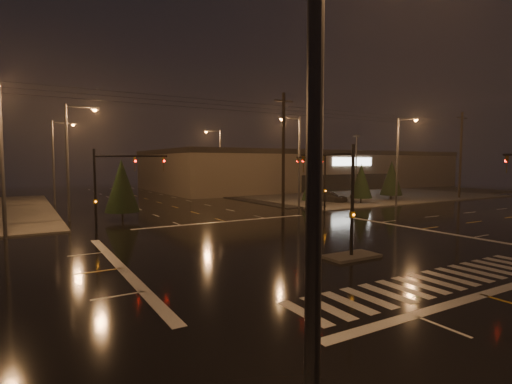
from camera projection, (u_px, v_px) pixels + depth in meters
ground at (305, 244)px, 24.67m from camera, size 140.00×140.00×0.00m
sidewalk_ne at (338, 193)px, 65.66m from camera, size 36.00×36.00×0.12m
median_island at (351, 256)px, 21.23m from camera, size 3.00×1.60×0.15m
crosswalk at (435, 281)px, 16.95m from camera, size 15.00×2.60×0.01m
stop_bar_near at (482, 295)px, 15.23m from camera, size 16.00×0.50×0.01m
stop_bar_far at (226, 222)px, 34.10m from camera, size 16.00×0.50×0.01m
parking_lot at (369, 193)px, 66.50m from camera, size 50.00×24.00×0.08m
retail_building at (303, 168)px, 81.64m from camera, size 60.20×28.30×7.20m
signal_mast_median at (340, 186)px, 21.75m from camera, size 0.25×4.59×6.00m
signal_mast_ne at (319, 176)px, 37.91m from camera, size 4.84×1.86×6.00m
signal_mast_nw at (111, 180)px, 28.24m from camera, size 4.84×1.86×6.00m
streetlight_0 at (332, 110)px, 5.68m from camera, size 2.77×0.32×10.00m
streetlight_1 at (71, 154)px, 33.97m from camera, size 2.77×0.32×10.00m
streetlight_2 at (56, 156)px, 47.69m from camera, size 2.77×0.32×10.00m
streetlight_3 at (297, 156)px, 43.65m from camera, size 2.77×0.32×10.00m
streetlight_4 at (218, 157)px, 60.80m from camera, size 2.77×0.32×10.00m
streetlight_5 at (1, 151)px, 25.68m from camera, size 0.32×2.77×10.00m
streetlight_6 at (400, 156)px, 45.03m from camera, size 0.32×2.77×10.00m
utility_pole_1 at (283, 152)px, 40.29m from camera, size 2.20×0.32×12.00m
utility_pole_2 at (461, 155)px, 55.57m from camera, size 2.20×0.32×12.00m
conifer_0 at (312, 184)px, 46.14m from camera, size 2.43×2.43×4.50m
conifer_1 at (361, 181)px, 48.81m from camera, size 2.69×2.69×4.90m
conifer_2 at (391, 178)px, 53.23m from camera, size 2.93×2.93×5.28m
conifer_3 at (122, 186)px, 34.94m from camera, size 2.96×2.96×5.33m
car_parked at (330, 197)px, 50.25m from camera, size 3.41×4.73×1.50m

